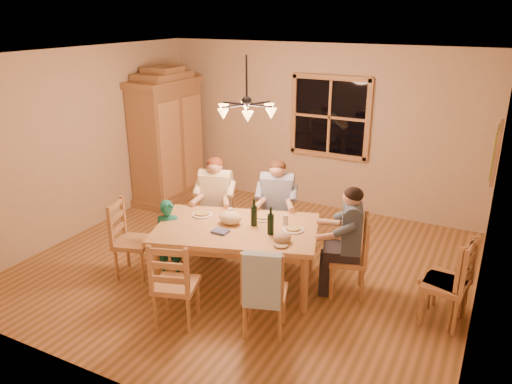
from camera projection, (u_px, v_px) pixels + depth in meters
The scene contains 33 objects.
floor at pixel (248, 265), 6.61m from camera, with size 5.50×5.50×0.00m, color brown.
ceiling at pixel (246, 55), 5.68m from camera, with size 5.50×5.00×0.02m, color white.
wall_back at pixel (318, 128), 8.24m from camera, with size 5.50×0.02×2.70m, color #CAB08E.
wall_left at pixel (82, 142), 7.32m from camera, with size 0.02×5.00×2.70m, color #CAB08E.
wall_right at pixel (490, 205), 4.97m from camera, with size 0.02×5.00×2.70m, color #CAB08E.
window at pixel (330, 117), 8.05m from camera, with size 1.30×0.06×1.30m.
painting at pixel (497, 152), 5.90m from camera, with size 0.06×0.78×0.64m.
chandelier at pixel (247, 109), 5.90m from camera, with size 0.77×0.68×0.71m.
armoire at pixel (167, 140), 8.62m from camera, with size 0.66×1.40×2.30m.
dining_table at pixel (237, 234), 5.95m from camera, with size 2.16×1.69×0.76m.
chair_far_left at pixel (217, 229), 6.97m from camera, with size 0.55×0.53×0.99m.
chair_far_right at pixel (276, 233), 6.84m from camera, with size 0.55×0.53×0.99m.
chair_near_left at pixel (177, 297), 5.31m from camera, with size 0.55×0.53×0.99m.
chair_near_right at pixel (265, 305), 5.16m from camera, with size 0.55×0.53×0.99m.
chair_end_left at pixel (134, 253), 6.27m from camera, with size 0.53×0.55×0.99m.
chair_end_right at pixel (347, 270), 5.87m from camera, with size 0.53×0.55×0.99m.
adult_woman at pixel (215, 193), 6.79m from camera, with size 0.49×0.52×0.87m.
adult_plaid_man at pixel (277, 196), 6.66m from camera, with size 0.49×0.52×0.87m.
adult_slate_man at pixel (350, 228), 5.68m from camera, with size 0.52×0.49×0.87m.
towel at pixel (262, 281), 4.85m from camera, with size 0.38×0.10×0.58m, color #AAD1E7.
wine_bottle_a at pixel (254, 212), 5.90m from camera, with size 0.08×0.08×0.33m, color black.
wine_bottle_b at pixel (271, 221), 5.67m from camera, with size 0.08×0.08×0.33m, color black.
plate_woman at pixel (202, 215), 6.24m from camera, with size 0.26×0.26×0.02m, color white.
plate_plaid at pixel (263, 218), 6.14m from camera, with size 0.26×0.26×0.02m, color white.
plate_slate at pixel (293, 230), 5.82m from camera, with size 0.26×0.26×0.02m, color white.
wine_glass_a at pixel (231, 213), 6.12m from camera, with size 0.06×0.06×0.14m, color silver.
wine_glass_b at pixel (285, 220), 5.92m from camera, with size 0.06×0.06×0.14m, color silver.
cap at pixel (282, 237), 5.51m from camera, with size 0.20×0.20×0.11m, color tan.
napkin at pixel (220, 231), 5.75m from camera, with size 0.18×0.14×0.03m, color #4F5D92.
cloth_bundle at pixel (230, 218), 5.98m from camera, with size 0.28×0.22×0.15m, color beige.
child at pixel (169, 239), 6.21m from camera, with size 0.36×0.24×1.00m, color #1B796B.
chair_spare_front at pixel (444, 294), 5.37m from camera, with size 0.53×0.55×0.99m.
chair_spare_back at pixel (443, 297), 5.31m from camera, with size 0.45×0.47×0.99m.
Camera 1 is at (2.78, -5.18, 3.18)m, focal length 35.00 mm.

